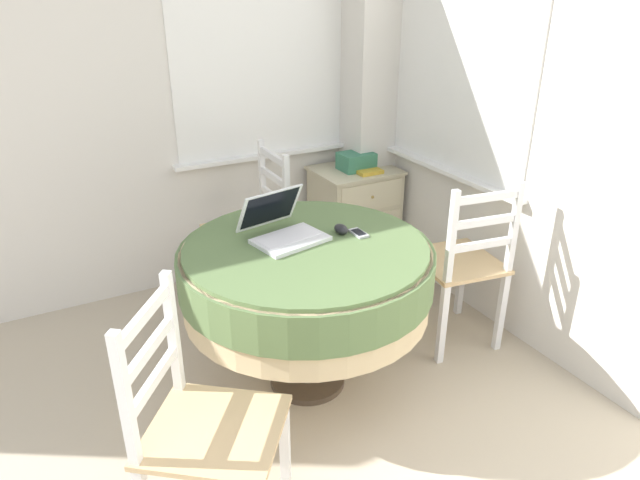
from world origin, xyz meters
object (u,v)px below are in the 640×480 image
round_dining_table (306,274)px  dining_chair_camera_near (201,429)px  dining_chair_near_back_window (253,230)px  book_on_cabinet (364,169)px  laptop (283,228)px  cell_phone (358,233)px  storage_box (356,161)px  computer_mouse (341,229)px  corner_cabinet (354,215)px  dining_chair_near_right_window (462,265)px

round_dining_table → dining_chair_camera_near: dining_chair_camera_near is taller
round_dining_table → dining_chair_near_back_window: size_ratio=1.21×
dining_chair_camera_near → book_on_cabinet: dining_chair_camera_near is taller
laptop → dining_chair_near_back_window: bearing=78.9°
cell_phone → dining_chair_near_back_window: 0.94m
round_dining_table → dining_chair_near_back_window: (0.09, 0.86, -0.14)m
round_dining_table → storage_box: storage_box is taller
dining_chair_camera_near → storage_box: size_ratio=4.28×
dining_chair_camera_near → computer_mouse: bearing=34.4°
cell_phone → corner_cabinet: cell_phone is taller
laptop → book_on_cabinet: (0.98, 0.87, -0.12)m
laptop → dining_chair_camera_near: laptop is taller
dining_chair_near_right_window → storage_box: bearing=88.1°
dining_chair_near_back_window → storage_box: 0.86m
dining_chair_camera_near → corner_cabinet: 2.24m
corner_cabinet → dining_chair_near_right_window: bearing=-91.7°
dining_chair_camera_near → book_on_cabinet: (1.60, 1.54, 0.21)m
round_dining_table → storage_box: size_ratio=5.16×
dining_chair_near_right_window → dining_chair_camera_near: same height
computer_mouse → corner_cabinet: size_ratio=0.13×
corner_cabinet → book_on_cabinet: 0.34m
laptop → dining_chair_camera_near: bearing=-132.4°
laptop → computer_mouse: 0.26m
book_on_cabinet → dining_chair_camera_near: bearing=-136.0°
dining_chair_near_back_window → dining_chair_near_right_window: bearing=-50.3°
laptop → computer_mouse: laptop is taller
laptop → computer_mouse: bearing=-18.1°
dining_chair_near_right_window → corner_cabinet: dining_chair_near_right_window is taller
round_dining_table → book_on_cabinet: size_ratio=5.02×
corner_cabinet → laptop: bearing=-135.7°
computer_mouse → dining_chair_near_right_window: bearing=-7.9°
corner_cabinet → dining_chair_near_back_window: bearing=-167.8°
round_dining_table → corner_cabinet: size_ratio=1.72×
storage_box → dining_chair_near_back_window: bearing=-168.1°
laptop → dining_chair_near_right_window: laptop is taller
laptop → dining_chair_near_back_window: (0.15, 0.75, -0.33)m
corner_cabinet → book_on_cabinet: (0.03, -0.06, 0.34)m
laptop → dining_chair_camera_near: (-0.61, -0.67, -0.33)m
round_dining_table → dining_chair_near_right_window: (0.86, -0.06, -0.14)m
dining_chair_near_back_window → book_on_cabinet: 0.87m
round_dining_table → storage_box: 1.37m
computer_mouse → dining_chair_near_right_window: dining_chair_near_right_window is taller
computer_mouse → storage_box: computer_mouse is taller
computer_mouse → dining_chair_near_back_window: (-0.10, 0.83, -0.30)m
dining_chair_camera_near → storage_box: 2.25m
cell_phone → dining_chair_near_right_window: bearing=-4.6°
round_dining_table → storage_box: bearing=49.1°
round_dining_table → dining_chair_near_right_window: size_ratio=1.21×
round_dining_table → storage_box: (0.89, 1.03, 0.12)m
dining_chair_near_back_window → dining_chair_camera_near: (-0.76, -1.43, 0.00)m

